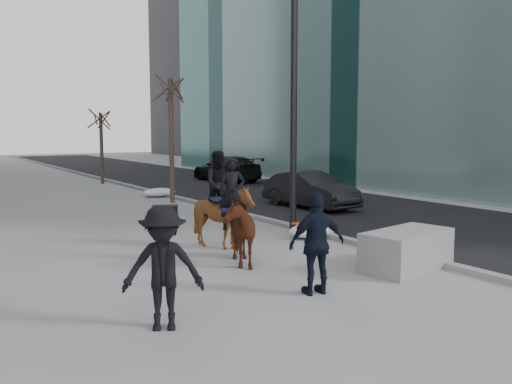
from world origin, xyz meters
TOP-DOWN VIEW (x-y plane):
  - ground at (0.00, 0.00)m, footprint 120.00×120.00m
  - road at (7.00, 10.00)m, footprint 8.00×90.00m
  - curb at (3.00, 10.00)m, footprint 0.25×90.00m
  - planter at (2.21, -0.98)m, footprint 2.13×1.33m
  - car_near at (6.03, 7.03)m, footprint 1.66×4.06m
  - car_far at (8.60, 17.70)m, footprint 2.25×4.93m
  - tree_near at (2.40, 11.00)m, footprint 1.20×1.20m
  - tree_far at (2.40, 20.03)m, footprint 1.20×1.20m
  - mounted_left at (-0.46, 1.30)m, footprint 1.32×1.90m
  - mounted_right at (0.06, 2.78)m, footprint 1.58×1.68m
  - feeder at (-0.36, -1.28)m, footprint 1.09×0.94m
  - camera_crew at (-3.21, -1.42)m, footprint 1.31×1.09m
  - lamppost at (2.60, 3.48)m, footprint 0.25×1.17m
  - snow_piles at (2.70, 7.90)m, footprint 1.44×11.34m

SIDE VIEW (x-z plane):
  - ground at x=0.00m, z-range 0.00..0.00m
  - road at x=7.00m, z-range 0.00..0.01m
  - curb at x=3.00m, z-range 0.00..0.12m
  - snow_piles at x=2.70m, z-range 0.00..0.36m
  - planter at x=2.21m, z-range 0.00..0.79m
  - car_near at x=6.03m, z-range 0.00..1.31m
  - car_far at x=8.60m, z-range 0.00..1.40m
  - mounted_left at x=-0.46m, z-range -0.29..1.95m
  - feeder at x=-0.36m, z-range 0.00..1.76m
  - camera_crew at x=-3.21m, z-range 0.01..1.76m
  - mounted_right at x=0.06m, z-range -0.23..2.08m
  - tree_far at x=2.40m, z-range 0.00..4.10m
  - tree_near at x=2.40m, z-range 0.00..5.31m
  - lamppost at x=2.60m, z-range 0.45..9.54m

